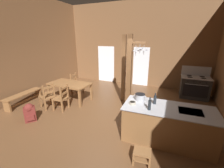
{
  "coord_description": "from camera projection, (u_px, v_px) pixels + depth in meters",
  "views": [
    {
      "loc": [
        1.93,
        -3.78,
        2.53
      ],
      "look_at": [
        0.13,
        0.54,
        1.04
      ],
      "focal_mm": 23.44,
      "sensor_mm": 36.0,
      "label": 1
    }
  ],
  "objects": [
    {
      "name": "ground_plane",
      "position": [
        102.0,
        119.0,
        4.82
      ],
      "size": [
        8.24,
        8.76,
        0.1
      ],
      "primitive_type": "cube",
      "color": "brown"
    },
    {
      "name": "wall_back",
      "position": [
        135.0,
        45.0,
        7.71
      ],
      "size": [
        8.24,
        0.14,
        4.29
      ],
      "primitive_type": "cube",
      "color": "brown",
      "rests_on": "ground_plane"
    },
    {
      "name": "wall_left",
      "position": [
        11.0,
        48.0,
        5.54
      ],
      "size": [
        0.14,
        8.76,
        4.29
      ],
      "primitive_type": "cube",
      "color": "brown",
      "rests_on": "ground_plane"
    },
    {
      "name": "glazed_door_back_left",
      "position": [
        106.0,
        64.0,
        8.59
      ],
      "size": [
        1.0,
        0.01,
        2.05
      ],
      "primitive_type": "cube",
      "color": "white",
      "rests_on": "ground_plane"
    },
    {
      "name": "glazed_panel_back_right",
      "position": [
        141.0,
        67.0,
        7.85
      ],
      "size": [
        0.84,
        0.01,
        2.05
      ],
      "primitive_type": "cube",
      "color": "white",
      "rests_on": "ground_plane"
    },
    {
      "name": "kitchen_island",
      "position": [
        167.0,
        124.0,
        3.66
      ],
      "size": [
        2.19,
        1.03,
        0.91
      ],
      "color": "brown",
      "rests_on": "ground_plane"
    },
    {
      "name": "stove_range",
      "position": [
        194.0,
        87.0,
        6.34
      ],
      "size": [
        1.15,
        0.83,
        1.32
      ],
      "color": "#272727",
      "rests_on": "ground_plane"
    },
    {
      "name": "support_post_with_pot_rack",
      "position": [
        130.0,
        73.0,
        4.77
      ],
      "size": [
        0.61,
        0.22,
        2.64
      ],
      "color": "brown",
      "rests_on": "ground_plane"
    },
    {
      "name": "support_post_center",
      "position": [
        124.0,
        70.0,
        5.77
      ],
      "size": [
        0.14,
        0.14,
        2.64
      ],
      "color": "brown",
      "rests_on": "ground_plane"
    },
    {
      "name": "step_stool",
      "position": [
        142.0,
        156.0,
        3.05
      ],
      "size": [
        0.39,
        0.31,
        0.3
      ],
      "color": "brown",
      "rests_on": "ground_plane"
    },
    {
      "name": "dining_table",
      "position": [
        70.0,
        85.0,
        6.03
      ],
      "size": [
        1.75,
        0.99,
        0.74
      ],
      "color": "brown",
      "rests_on": "ground_plane"
    },
    {
      "name": "ladderback_chair_near_window",
      "position": [
        76.0,
        84.0,
        6.87
      ],
      "size": [
        0.45,
        0.45,
        0.95
      ],
      "color": "brown",
      "rests_on": "ground_plane"
    },
    {
      "name": "ladderback_chair_by_post",
      "position": [
        48.0,
        97.0,
        5.38
      ],
      "size": [
        0.57,
        0.57,
        0.95
      ],
      "color": "brown",
      "rests_on": "ground_plane"
    },
    {
      "name": "ladderback_chair_at_table_end",
      "position": [
        62.0,
        98.0,
        5.26
      ],
      "size": [
        0.47,
        0.47,
        0.95
      ],
      "color": "brown",
      "rests_on": "ground_plane"
    },
    {
      "name": "bench_along_left_wall",
      "position": [
        24.0,
        96.0,
        5.77
      ],
      "size": [
        0.46,
        1.55,
        0.44
      ],
      "color": "brown",
      "rests_on": "ground_plane"
    },
    {
      "name": "backpack",
      "position": [
        30.0,
        112.0,
        4.55
      ],
      "size": [
        0.39,
        0.39,
        0.6
      ],
      "color": "maroon",
      "rests_on": "ground_plane"
    },
    {
      "name": "stockpot_on_counter",
      "position": [
        140.0,
        97.0,
        3.93
      ],
      "size": [
        0.33,
        0.26,
        0.18
      ],
      "color": "#A8AAB2",
      "rests_on": "kitchen_island"
    },
    {
      "name": "mixing_bowl_on_counter",
      "position": [
        132.0,
        103.0,
        3.72
      ],
      "size": [
        0.17,
        0.17,
        0.06
      ],
      "color": "#B2A893",
      "rests_on": "kitchen_island"
    },
    {
      "name": "bottle_tall_on_counter",
      "position": [
        150.0,
        105.0,
        3.4
      ],
      "size": [
        0.07,
        0.07,
        0.32
      ],
      "color": "#1E2328",
      "rests_on": "kitchen_island"
    },
    {
      "name": "bottle_short_on_counter",
      "position": [
        155.0,
        100.0,
        3.71
      ],
      "size": [
        0.07,
        0.07,
        0.29
      ],
      "color": "#1E2328",
      "rests_on": "kitchen_island"
    }
  ]
}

